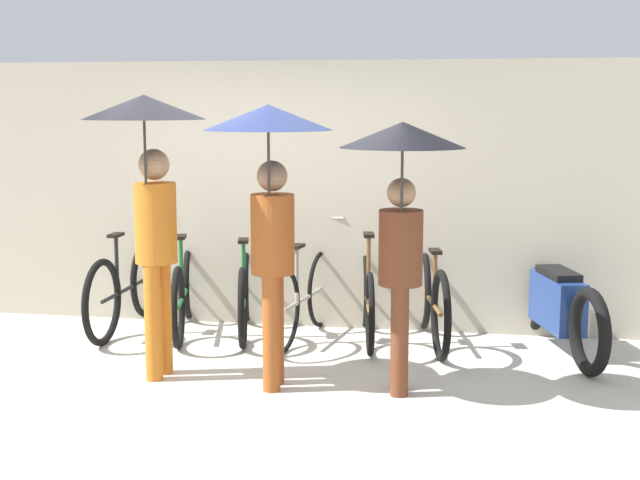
{
  "coord_description": "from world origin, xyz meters",
  "views": [
    {
      "loc": [
        1.76,
        -6.16,
        2.1
      ],
      "look_at": [
        0.54,
        0.9,
        1.0
      ],
      "focal_mm": 50.0,
      "sensor_mm": 36.0,
      "label": 1
    }
  ],
  "objects_px": {
    "pedestrian_center": "(270,175)",
    "pedestrian_trailing": "(402,190)",
    "parked_bicycle_4": "(367,299)",
    "parked_bicycle_2": "(245,294)",
    "parked_bicycle_3": "(304,297)",
    "motorcycle": "(557,306)",
    "parked_bicycle_5": "(431,300)",
    "parked_bicycle_1": "(184,293)",
    "parked_bicycle_0": "(126,288)",
    "pedestrian_leading": "(149,166)"
  },
  "relations": [
    {
      "from": "parked_bicycle_0",
      "to": "motorcycle",
      "type": "xyz_separation_m",
      "value": [
        3.91,
        -0.07,
        0.0
      ]
    },
    {
      "from": "pedestrian_trailing",
      "to": "parked_bicycle_4",
      "type": "bearing_deg",
      "value": -80.25
    },
    {
      "from": "parked_bicycle_0",
      "to": "parked_bicycle_4",
      "type": "xyz_separation_m",
      "value": [
        2.27,
        0.02,
        -0.02
      ]
    },
    {
      "from": "parked_bicycle_4",
      "to": "parked_bicycle_5",
      "type": "bearing_deg",
      "value": -100.36
    },
    {
      "from": "pedestrian_trailing",
      "to": "parked_bicycle_5",
      "type": "bearing_deg",
      "value": -101.59
    },
    {
      "from": "parked_bicycle_0",
      "to": "parked_bicycle_2",
      "type": "height_order",
      "value": "parked_bicycle_2"
    },
    {
      "from": "parked_bicycle_5",
      "to": "parked_bicycle_0",
      "type": "bearing_deg",
      "value": 78.93
    },
    {
      "from": "parked_bicycle_3",
      "to": "parked_bicycle_5",
      "type": "relative_size",
      "value": 0.95
    },
    {
      "from": "parked_bicycle_3",
      "to": "motorcycle",
      "type": "bearing_deg",
      "value": -81.72
    },
    {
      "from": "parked_bicycle_1",
      "to": "parked_bicycle_3",
      "type": "distance_m",
      "value": 1.14
    },
    {
      "from": "motorcycle",
      "to": "parked_bicycle_0",
      "type": "bearing_deg",
      "value": 73.56
    },
    {
      "from": "parked_bicycle_2",
      "to": "pedestrian_leading",
      "type": "bearing_deg",
      "value": 154.76
    },
    {
      "from": "parked_bicycle_3",
      "to": "parked_bicycle_4",
      "type": "height_order",
      "value": "parked_bicycle_3"
    },
    {
      "from": "parked_bicycle_3",
      "to": "parked_bicycle_0",
      "type": "bearing_deg",
      "value": 97.8
    },
    {
      "from": "parked_bicycle_3",
      "to": "pedestrian_center",
      "type": "distance_m",
      "value": 1.92
    },
    {
      "from": "parked_bicycle_1",
      "to": "motorcycle",
      "type": "relative_size",
      "value": 0.87
    },
    {
      "from": "parked_bicycle_3",
      "to": "parked_bicycle_4",
      "type": "relative_size",
      "value": 1.02
    },
    {
      "from": "parked_bicycle_1",
      "to": "parked_bicycle_3",
      "type": "height_order",
      "value": "parked_bicycle_3"
    },
    {
      "from": "parked_bicycle_3",
      "to": "parked_bicycle_2",
      "type": "bearing_deg",
      "value": 90.65
    },
    {
      "from": "parked_bicycle_4",
      "to": "pedestrian_center",
      "type": "relative_size",
      "value": 0.8
    },
    {
      "from": "parked_bicycle_0",
      "to": "pedestrian_leading",
      "type": "height_order",
      "value": "pedestrian_leading"
    },
    {
      "from": "pedestrian_leading",
      "to": "parked_bicycle_3",
      "type": "bearing_deg",
      "value": -117.47
    },
    {
      "from": "parked_bicycle_2",
      "to": "motorcycle",
      "type": "relative_size",
      "value": 0.81
    },
    {
      "from": "parked_bicycle_0",
      "to": "pedestrian_leading",
      "type": "relative_size",
      "value": 0.85
    },
    {
      "from": "parked_bicycle_0",
      "to": "pedestrian_leading",
      "type": "xyz_separation_m",
      "value": [
        0.8,
        -1.42,
        1.25
      ]
    },
    {
      "from": "parked_bicycle_3",
      "to": "parked_bicycle_4",
      "type": "xyz_separation_m",
      "value": [
        0.56,
        0.06,
        -0.01
      ]
    },
    {
      "from": "parked_bicycle_2",
      "to": "pedestrian_center",
      "type": "distance_m",
      "value": 2.08
    },
    {
      "from": "parked_bicycle_2",
      "to": "pedestrian_trailing",
      "type": "distance_m",
      "value": 2.45
    },
    {
      "from": "parked_bicycle_1",
      "to": "parked_bicycle_2",
      "type": "distance_m",
      "value": 0.57
    },
    {
      "from": "parked_bicycle_4",
      "to": "pedestrian_trailing",
      "type": "xyz_separation_m",
      "value": [
        0.41,
        -1.5,
        1.13
      ]
    },
    {
      "from": "pedestrian_leading",
      "to": "parked_bicycle_1",
      "type": "bearing_deg",
      "value": -74.98
    },
    {
      "from": "parked_bicycle_3",
      "to": "pedestrian_center",
      "type": "xyz_separation_m",
      "value": [
        0.04,
        -1.49,
        1.22
      ]
    },
    {
      "from": "parked_bicycle_0",
      "to": "parked_bicycle_5",
      "type": "bearing_deg",
      "value": -89.84
    },
    {
      "from": "parked_bicycle_4",
      "to": "motorcycle",
      "type": "distance_m",
      "value": 1.64
    },
    {
      "from": "parked_bicycle_2",
      "to": "pedestrian_leading",
      "type": "height_order",
      "value": "pedestrian_leading"
    },
    {
      "from": "pedestrian_center",
      "to": "motorcycle",
      "type": "bearing_deg",
      "value": -149.14
    },
    {
      "from": "parked_bicycle_1",
      "to": "parked_bicycle_4",
      "type": "bearing_deg",
      "value": -102.39
    },
    {
      "from": "parked_bicycle_4",
      "to": "parked_bicycle_2",
      "type": "bearing_deg",
      "value": 79.31
    },
    {
      "from": "parked_bicycle_0",
      "to": "parked_bicycle_4",
      "type": "height_order",
      "value": "parked_bicycle_4"
    },
    {
      "from": "parked_bicycle_2",
      "to": "pedestrian_center",
      "type": "bearing_deg",
      "value": -171.15
    },
    {
      "from": "parked_bicycle_5",
      "to": "pedestrian_center",
      "type": "xyz_separation_m",
      "value": [
        -1.09,
        -1.54,
        1.21
      ]
    },
    {
      "from": "parked_bicycle_5",
      "to": "motorcycle",
      "type": "relative_size",
      "value": 0.88
    },
    {
      "from": "parked_bicycle_1",
      "to": "parked_bicycle_4",
      "type": "xyz_separation_m",
      "value": [
        1.7,
        0.02,
        0.0
      ]
    },
    {
      "from": "parked_bicycle_5",
      "to": "pedestrian_center",
      "type": "height_order",
      "value": "pedestrian_center"
    },
    {
      "from": "parked_bicycle_5",
      "to": "parked_bicycle_1",
      "type": "bearing_deg",
      "value": 78.95
    },
    {
      "from": "parked_bicycle_2",
      "to": "parked_bicycle_3",
      "type": "relative_size",
      "value": 0.97
    },
    {
      "from": "parked_bicycle_1",
      "to": "parked_bicycle_3",
      "type": "bearing_deg",
      "value": -105.09
    },
    {
      "from": "pedestrian_center",
      "to": "motorcycle",
      "type": "distance_m",
      "value": 2.87
    },
    {
      "from": "parked_bicycle_4",
      "to": "motorcycle",
      "type": "xyz_separation_m",
      "value": [
        1.64,
        -0.09,
        0.02
      ]
    },
    {
      "from": "pedestrian_center",
      "to": "pedestrian_trailing",
      "type": "bearing_deg",
      "value": 180.0
    }
  ]
}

